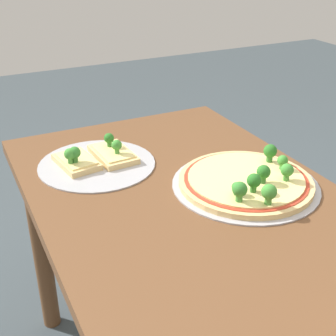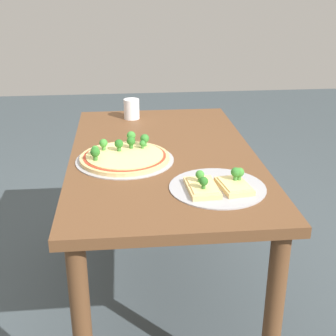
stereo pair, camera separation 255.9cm
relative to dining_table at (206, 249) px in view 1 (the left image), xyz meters
The scene contains 3 objects.
dining_table is the anchor object (origin of this frame).
pizza_tray_whole 0.20m from the dining_table, 112.26° to the left, with size 0.37×0.37×0.07m.
pizza_tray_slice 0.40m from the dining_table, 157.29° to the right, with size 0.32×0.32×0.07m.
Camera 1 is at (0.77, -0.48, 1.29)m, focal length 50.00 mm.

